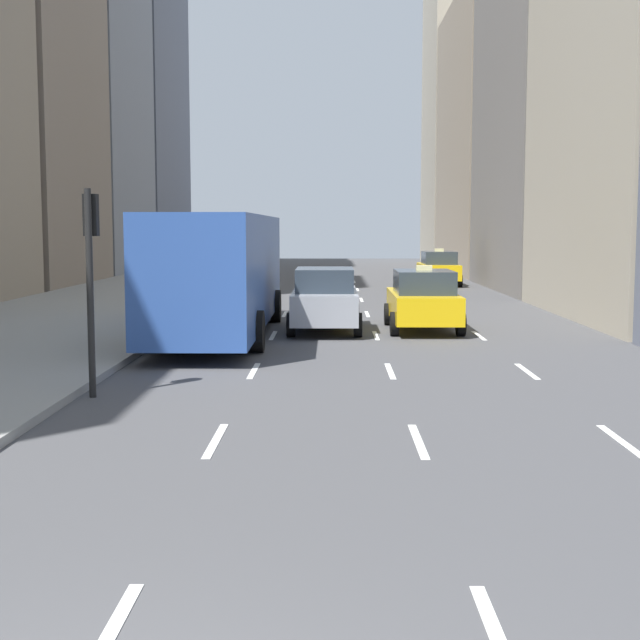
% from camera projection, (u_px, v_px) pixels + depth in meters
% --- Properties ---
extents(sidewalk_left, '(8.00, 66.00, 0.15)m').
position_uv_depth(sidewalk_left, '(93.00, 309.00, 31.29)').
color(sidewalk_left, gray).
rests_on(sidewalk_left, ground).
extents(lane_markings, '(5.72, 56.00, 0.01)m').
position_uv_depth(lane_markings, '(371.00, 324.00, 27.19)').
color(lane_markings, white).
rests_on(lane_markings, ground).
extents(building_row_right, '(6.00, 71.34, 32.78)m').
position_uv_depth(building_row_right, '(572.00, 2.00, 39.39)').
color(building_row_right, slate).
rests_on(building_row_right, ground).
extents(taxi_lead, '(2.02, 4.40, 1.87)m').
position_uv_depth(taxi_lead, '(438.00, 268.00, 45.11)').
color(taxi_lead, yellow).
rests_on(taxi_lead, ground).
extents(taxi_second, '(2.02, 4.40, 1.87)m').
position_uv_depth(taxi_second, '(423.00, 300.00, 25.36)').
color(taxi_second, yellow).
rests_on(taxi_second, ground).
extents(sedan_black_near, '(2.02, 4.41, 1.80)m').
position_uv_depth(sedan_black_near, '(325.00, 299.00, 25.14)').
color(sedan_black_near, '#9EA0A5').
rests_on(sedan_black_near, ground).
extents(city_bus, '(2.80, 11.61, 3.25)m').
position_uv_depth(city_bus, '(220.00, 270.00, 24.02)').
color(city_bus, '#2D519E').
rests_on(city_bus, ground).
extents(traffic_light_pole, '(0.24, 0.42, 3.60)m').
position_uv_depth(traffic_light_pole, '(91.00, 258.00, 15.31)').
color(traffic_light_pole, black).
rests_on(traffic_light_pole, ground).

